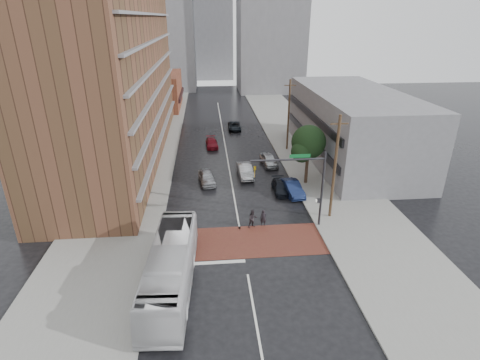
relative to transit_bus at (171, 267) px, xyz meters
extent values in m
plane|color=black|center=(5.50, 4.86, -1.66)|extent=(160.00, 160.00, 0.00)
cube|color=brown|center=(5.50, 5.36, -1.65)|extent=(14.00, 5.00, 0.02)
cube|color=gray|center=(-6.00, 29.86, -1.59)|extent=(9.00, 90.00, 0.15)
cube|color=gray|center=(17.00, 29.86, -1.59)|extent=(9.00, 90.00, 0.15)
cube|color=brown|center=(-8.50, 28.86, 12.34)|extent=(10.00, 44.00, 28.00)
cube|color=brown|center=(-6.50, 58.86, 1.84)|extent=(8.00, 16.00, 7.00)
cube|color=gray|center=(22.00, 24.86, 2.84)|extent=(11.00, 26.00, 9.00)
cube|color=gray|center=(-8.50, 82.86, 14.34)|extent=(18.00, 16.00, 32.00)
cube|color=gray|center=(19.50, 76.86, 16.34)|extent=(16.00, 14.00, 36.00)
cube|color=gray|center=(5.50, 99.86, 10.34)|extent=(12.00, 10.00, 24.00)
cylinder|color=#332319|center=(14.00, 16.86, 0.34)|extent=(0.36, 0.36, 4.00)
sphere|color=black|center=(14.00, 16.86, 3.34)|extent=(3.80, 3.80, 3.80)
sphere|color=black|center=(13.10, 16.06, 2.54)|extent=(2.40, 2.40, 2.40)
sphere|color=black|center=(14.80, 17.66, 2.74)|extent=(2.60, 2.60, 2.60)
cylinder|color=#2D2D33|center=(12.80, 7.36, 1.94)|extent=(0.20, 0.20, 7.20)
cylinder|color=#2D2D33|center=(9.60, 7.36, 4.94)|extent=(6.40, 0.16, 0.16)
imported|color=gold|center=(6.80, 7.36, 3.94)|extent=(0.20, 0.16, 1.00)
cube|color=#0C5926|center=(10.60, 7.36, 5.24)|extent=(1.80, 0.05, 0.30)
cube|color=#2D2D33|center=(12.55, 7.36, 0.94)|extent=(0.30, 0.30, 0.35)
cylinder|color=#473321|center=(14.30, 8.86, 3.34)|extent=(0.26, 0.26, 10.00)
cube|color=#473321|center=(14.30, 8.86, 7.54)|extent=(1.60, 0.12, 0.12)
cylinder|color=#473321|center=(14.30, 28.86, 3.34)|extent=(0.26, 0.26, 10.00)
cube|color=#473321|center=(14.30, 28.86, 7.54)|extent=(1.60, 0.12, 0.12)
imported|color=#BDBDC0|center=(0.00, 0.00, 0.00)|extent=(3.47, 12.09, 3.33)
imported|color=black|center=(7.72, 7.86, -0.87)|extent=(0.62, 0.45, 1.59)
imported|color=black|center=(6.72, 7.68, -0.79)|extent=(1.04, 0.93, 1.76)
imported|color=#989B9F|center=(2.66, 17.99, -0.94)|extent=(2.27, 4.44, 1.45)
imported|color=#AAADB2|center=(7.25, 19.59, -0.91)|extent=(1.86, 4.68, 1.51)
imported|color=maroon|center=(3.51, 31.19, -1.06)|extent=(1.93, 4.24, 1.20)
imported|color=black|center=(7.56, 40.19, -1.04)|extent=(2.14, 4.55, 1.26)
imported|color=#142046|center=(11.80, 14.18, -0.93)|extent=(2.14, 4.63, 1.47)
imported|color=black|center=(10.70, 14.86, -1.07)|extent=(1.66, 4.07, 1.18)
imported|color=#A3A6AA|center=(10.70, 22.99, -0.93)|extent=(2.16, 4.45, 1.46)
camera|label=1|loc=(2.86, -21.76, 15.97)|focal=28.00mm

